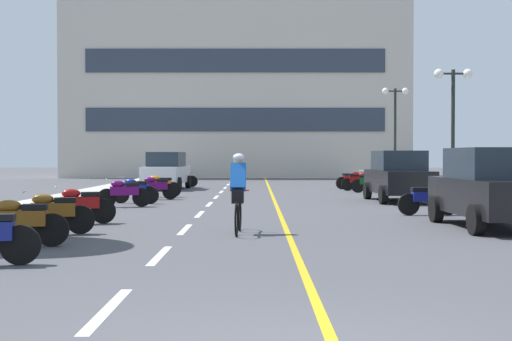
{
  "coord_description": "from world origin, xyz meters",
  "views": [
    {
      "loc": [
        -0.42,
        -5.3,
        1.64
      ],
      "look_at": [
        -0.47,
        15.88,
        1.19
      ],
      "focal_mm": 48.48,
      "sensor_mm": 36.0,
      "label": 1
    }
  ],
  "objects_px": {
    "motorcycle_3": "(54,212)",
    "motorcycle_10": "(372,182)",
    "motorcycle_2": "(21,221)",
    "cyclist_rider": "(240,191)",
    "motorcycle_11": "(361,181)",
    "parked_car_far": "(168,171)",
    "motorcycle_9": "(161,185)",
    "motorcycle_8": "(157,187)",
    "motorcycle_5": "(430,198)",
    "motorcycle_7": "(137,190)",
    "parked_car_mid": "(400,176)",
    "motorcycle_13": "(183,178)",
    "motorcycle_12": "(354,179)",
    "street_lamp_far": "(397,114)",
    "motorcycle_6": "(125,192)",
    "motorcycle_4": "(81,205)",
    "parked_car_near": "(493,188)",
    "street_lamp_mid": "(455,102)"
  },
  "relations": [
    {
      "from": "motorcycle_3",
      "to": "motorcycle_10",
      "type": "bearing_deg",
      "value": 60.05
    },
    {
      "from": "parked_car_far",
      "to": "motorcycle_3",
      "type": "height_order",
      "value": "parked_car_far"
    },
    {
      "from": "motorcycle_5",
      "to": "cyclist_rider",
      "type": "height_order",
      "value": "cyclist_rider"
    },
    {
      "from": "street_lamp_far",
      "to": "parked_car_far",
      "type": "distance_m",
      "value": 13.3
    },
    {
      "from": "motorcycle_4",
      "to": "motorcycle_5",
      "type": "xyz_separation_m",
      "value": [
        8.99,
        2.51,
        0.0
      ]
    },
    {
      "from": "motorcycle_2",
      "to": "motorcycle_10",
      "type": "bearing_deg",
      "value": 62.79
    },
    {
      "from": "motorcycle_6",
      "to": "motorcycle_9",
      "type": "distance_m",
      "value": 5.34
    },
    {
      "from": "street_lamp_mid",
      "to": "motorcycle_7",
      "type": "bearing_deg",
      "value": -167.81
    },
    {
      "from": "motorcycle_10",
      "to": "cyclist_rider",
      "type": "height_order",
      "value": "cyclist_rider"
    },
    {
      "from": "parked_car_far",
      "to": "motorcycle_2",
      "type": "height_order",
      "value": "parked_car_far"
    },
    {
      "from": "street_lamp_far",
      "to": "parked_car_near",
      "type": "relative_size",
      "value": 1.24
    },
    {
      "from": "cyclist_rider",
      "to": "parked_car_far",
      "type": "bearing_deg",
      "value": 101.81
    },
    {
      "from": "motorcycle_4",
      "to": "motorcycle_9",
      "type": "distance_m",
      "value": 10.88
    },
    {
      "from": "street_lamp_far",
      "to": "motorcycle_13",
      "type": "height_order",
      "value": "street_lamp_far"
    },
    {
      "from": "street_lamp_far",
      "to": "motorcycle_2",
      "type": "height_order",
      "value": "street_lamp_far"
    },
    {
      "from": "motorcycle_5",
      "to": "motorcycle_3",
      "type": "bearing_deg",
      "value": -152.46
    },
    {
      "from": "motorcycle_3",
      "to": "motorcycle_10",
      "type": "relative_size",
      "value": 1.03
    },
    {
      "from": "motorcycle_9",
      "to": "motorcycle_8",
      "type": "bearing_deg",
      "value": -87.77
    },
    {
      "from": "street_lamp_mid",
      "to": "motorcycle_4",
      "type": "distance_m",
      "value": 15.52
    },
    {
      "from": "motorcycle_6",
      "to": "motorcycle_3",
      "type": "bearing_deg",
      "value": -90.05
    },
    {
      "from": "motorcycle_5",
      "to": "motorcycle_8",
      "type": "bearing_deg",
      "value": 141.43
    },
    {
      "from": "motorcycle_10",
      "to": "motorcycle_12",
      "type": "height_order",
      "value": "same"
    },
    {
      "from": "parked_car_near",
      "to": "motorcycle_7",
      "type": "xyz_separation_m",
      "value": [
        -9.48,
        8.05,
        -0.44
      ]
    },
    {
      "from": "motorcycle_8",
      "to": "motorcycle_11",
      "type": "distance_m",
      "value": 10.82
    },
    {
      "from": "motorcycle_8",
      "to": "motorcycle_10",
      "type": "relative_size",
      "value": 1.04
    },
    {
      "from": "motorcycle_3",
      "to": "motorcycle_11",
      "type": "distance_m",
      "value": 20.18
    },
    {
      "from": "street_lamp_far",
      "to": "motorcycle_7",
      "type": "height_order",
      "value": "street_lamp_far"
    },
    {
      "from": "motorcycle_13",
      "to": "motorcycle_11",
      "type": "bearing_deg",
      "value": -23.99
    },
    {
      "from": "parked_car_far",
      "to": "cyclist_rider",
      "type": "xyz_separation_m",
      "value": [
        4.01,
        -19.19,
        -0.03
      ]
    },
    {
      "from": "motorcycle_4",
      "to": "motorcycle_6",
      "type": "bearing_deg",
      "value": 89.93
    },
    {
      "from": "motorcycle_9",
      "to": "motorcycle_10",
      "type": "relative_size",
      "value": 1.04
    },
    {
      "from": "motorcycle_6",
      "to": "motorcycle_11",
      "type": "xyz_separation_m",
      "value": [
        9.08,
        10.3,
        0.0
      ]
    },
    {
      "from": "street_lamp_far",
      "to": "motorcycle_8",
      "type": "relative_size",
      "value": 3.11
    },
    {
      "from": "cyclist_rider",
      "to": "motorcycle_11",
      "type": "bearing_deg",
      "value": 73.62
    },
    {
      "from": "parked_car_mid",
      "to": "motorcycle_7",
      "type": "bearing_deg",
      "value": -173.46
    },
    {
      "from": "motorcycle_4",
      "to": "motorcycle_5",
      "type": "bearing_deg",
      "value": 15.6
    },
    {
      "from": "motorcycle_5",
      "to": "motorcycle_11",
      "type": "xyz_separation_m",
      "value": [
        0.1,
        13.33,
        0.0
      ]
    },
    {
      "from": "cyclist_rider",
      "to": "motorcycle_12",
      "type": "bearing_deg",
      "value": 75.35
    },
    {
      "from": "motorcycle_4",
      "to": "motorcycle_13",
      "type": "distance_m",
      "value": 19.75
    },
    {
      "from": "motorcycle_2",
      "to": "motorcycle_9",
      "type": "height_order",
      "value": "same"
    },
    {
      "from": "parked_car_near",
      "to": "motorcycle_3",
      "type": "distance_m",
      "value": 9.66
    },
    {
      "from": "street_lamp_far",
      "to": "motorcycle_11",
      "type": "height_order",
      "value": "street_lamp_far"
    },
    {
      "from": "motorcycle_5",
      "to": "motorcycle_11",
      "type": "height_order",
      "value": "same"
    },
    {
      "from": "motorcycle_7",
      "to": "motorcycle_9",
      "type": "bearing_deg",
      "value": 85.11
    },
    {
      "from": "motorcycle_5",
      "to": "motorcycle_13",
      "type": "relative_size",
      "value": 1.0
    },
    {
      "from": "parked_car_far",
      "to": "motorcycle_13",
      "type": "bearing_deg",
      "value": 79.6
    },
    {
      "from": "motorcycle_2",
      "to": "cyclist_rider",
      "type": "relative_size",
      "value": 0.96
    },
    {
      "from": "parked_car_far",
      "to": "motorcycle_7",
      "type": "bearing_deg",
      "value": -88.65
    },
    {
      "from": "motorcycle_5",
      "to": "motorcycle_7",
      "type": "height_order",
      "value": "same"
    },
    {
      "from": "parked_car_mid",
      "to": "motorcycle_12",
      "type": "xyz_separation_m",
      "value": [
        -0.36,
        9.42,
        -0.44
      ]
    }
  ]
}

